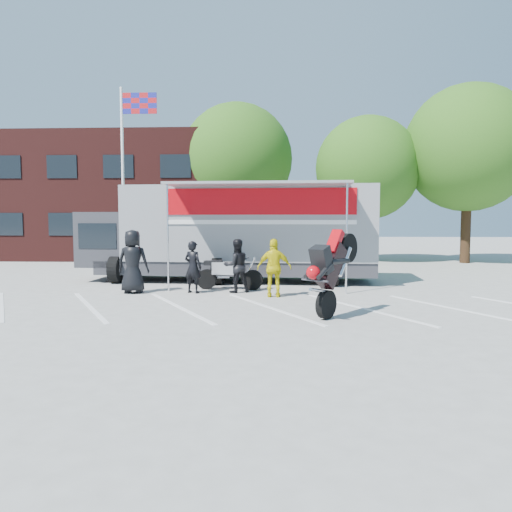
# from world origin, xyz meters

# --- Properties ---
(ground) EXTENTS (100.00, 100.00, 0.00)m
(ground) POSITION_xyz_m (0.00, 0.00, 0.00)
(ground) COLOR #A6A6A0
(ground) RESTS_ON ground
(parking_bay_lines) EXTENTS (18.09, 13.33, 0.01)m
(parking_bay_lines) POSITION_xyz_m (0.00, 1.00, 0.01)
(parking_bay_lines) COLOR white
(parking_bay_lines) RESTS_ON ground
(office_building) EXTENTS (18.00, 8.00, 7.00)m
(office_building) POSITION_xyz_m (-10.00, 18.00, 3.50)
(office_building) COLOR #401614
(office_building) RESTS_ON ground
(flagpole) EXTENTS (1.61, 0.12, 8.00)m
(flagpole) POSITION_xyz_m (-6.24, 10.00, 5.05)
(flagpole) COLOR white
(flagpole) RESTS_ON ground
(tree_left) EXTENTS (6.12, 6.12, 8.64)m
(tree_left) POSITION_xyz_m (-2.00, 16.00, 5.57)
(tree_left) COLOR #382314
(tree_left) RESTS_ON ground
(tree_mid) EXTENTS (5.44, 5.44, 7.68)m
(tree_mid) POSITION_xyz_m (5.00, 15.00, 4.94)
(tree_mid) COLOR #382314
(tree_mid) RESTS_ON ground
(tree_right) EXTENTS (6.46, 6.46, 9.12)m
(tree_right) POSITION_xyz_m (10.00, 14.50, 5.88)
(tree_right) COLOR #382314
(tree_right) RESTS_ON ground
(transporter_truck) EXTENTS (11.23, 5.85, 3.49)m
(transporter_truck) POSITION_xyz_m (-1.19, 6.50, 0.00)
(transporter_truck) COLOR gray
(transporter_truck) RESTS_ON ground
(parked_motorcycle) EXTENTS (2.28, 0.94, 1.17)m
(parked_motorcycle) POSITION_xyz_m (-1.21, 4.25, 0.00)
(parked_motorcycle) COLOR #BBBAC0
(parked_motorcycle) RESTS_ON ground
(stunt_bike_rider) EXTENTS (1.85, 2.03, 2.21)m
(stunt_bike_rider) POSITION_xyz_m (1.94, 0.22, 0.00)
(stunt_bike_rider) COLOR black
(stunt_bike_rider) RESTS_ON ground
(spectator_leather_a) EXTENTS (0.97, 0.64, 1.97)m
(spectator_leather_a) POSITION_xyz_m (-4.13, 3.38, 0.99)
(spectator_leather_a) COLOR black
(spectator_leather_a) RESTS_ON ground
(spectator_leather_b) EXTENTS (0.70, 0.59, 1.62)m
(spectator_leather_b) POSITION_xyz_m (-2.27, 3.49, 0.81)
(spectator_leather_b) COLOR black
(spectator_leather_b) RESTS_ON ground
(spectator_leather_c) EXTENTS (0.99, 0.90, 1.68)m
(spectator_leather_c) POSITION_xyz_m (-0.94, 3.68, 0.84)
(spectator_leather_c) COLOR black
(spectator_leather_c) RESTS_ON ground
(spectator_hivis) EXTENTS (1.01, 0.42, 1.73)m
(spectator_hivis) POSITION_xyz_m (0.26, 2.82, 0.86)
(spectator_hivis) COLOR yellow
(spectator_hivis) RESTS_ON ground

